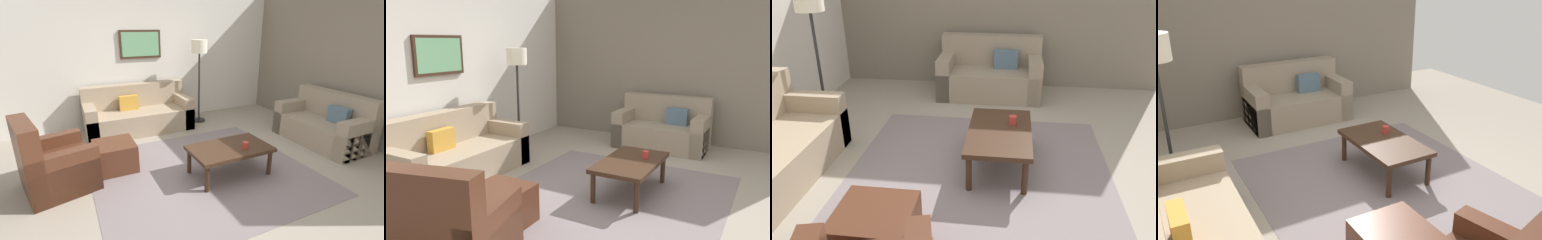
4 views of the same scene
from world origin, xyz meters
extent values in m
plane|color=gray|center=(0.00, 0.00, 0.00)|extent=(8.00, 8.00, 0.00)
cube|color=slate|center=(3.00, 0.00, 1.40)|extent=(0.12, 5.20, 2.80)
cube|color=slate|center=(0.00, 0.00, 0.00)|extent=(2.95, 2.65, 0.01)
cube|color=gray|center=(0.55, 2.02, 0.31)|extent=(0.20, 0.87, 0.62)
cube|color=gold|center=(-0.52, 2.11, 0.56)|extent=(0.36, 0.12, 0.28)
cube|color=gray|center=(2.39, 0.05, 0.21)|extent=(0.83, 1.53, 0.42)
cube|color=gray|center=(2.68, 0.05, 0.44)|extent=(0.24, 1.53, 0.88)
cube|color=gray|center=(2.39, 0.72, 0.31)|extent=(0.83, 0.20, 0.62)
cube|color=gray|center=(2.39, -0.61, 0.31)|extent=(0.83, 0.20, 0.62)
cube|color=slate|center=(2.46, -0.18, 0.56)|extent=(0.12, 0.36, 0.28)
cylinder|color=#382316|center=(-0.17, -0.44, 0.18)|extent=(0.06, 0.06, 0.36)
cylinder|color=#382316|center=(0.81, -0.44, 0.18)|extent=(0.06, 0.06, 0.36)
cylinder|color=#382316|center=(-0.17, 0.08, 0.18)|extent=(0.06, 0.06, 0.36)
cylinder|color=#382316|center=(0.81, 0.08, 0.18)|extent=(0.06, 0.06, 0.36)
cube|color=#382316|center=(0.32, -0.18, 0.39)|extent=(1.10, 0.64, 0.05)
cylinder|color=#B2332D|center=(0.48, -0.31, 0.46)|extent=(0.08, 0.08, 0.09)
cylinder|color=black|center=(0.96, 2.01, 0.01)|extent=(0.28, 0.28, 0.03)
cylinder|color=#262626|center=(0.96, 2.01, 0.72)|extent=(0.04, 0.04, 1.45)
camera|label=1|loc=(-1.60, -3.00, 1.97)|focal=25.38mm
camera|label=2|loc=(-3.67, -1.68, 1.82)|focal=34.29mm
camera|label=3|loc=(-3.19, -0.27, 2.11)|focal=35.74mm
camera|label=4|loc=(-3.13, 2.20, 2.28)|focal=37.18mm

